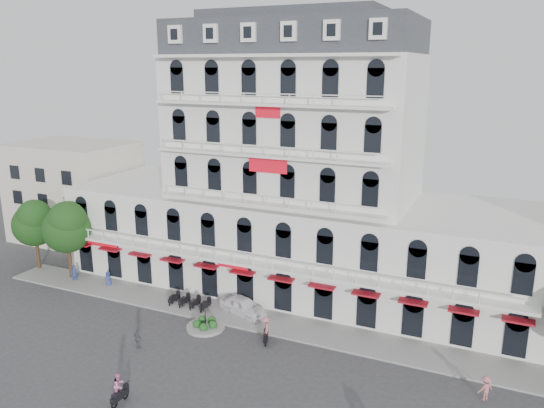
{
  "coord_description": "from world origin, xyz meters",
  "views": [
    {
      "loc": [
        18.38,
        -28.02,
        21.08
      ],
      "look_at": [
        1.23,
        10.0,
        10.14
      ],
      "focal_mm": 35.0,
      "sensor_mm": 36.0,
      "label": 1
    }
  ],
  "objects": [
    {
      "name": "rider_southwest",
      "position": [
        -2.77,
        -4.93,
        1.11
      ],
      "size": [
        0.66,
        1.7,
        2.17
      ],
      "rotation": [
        0.0,
        0.0,
        1.59
      ],
      "color": "black",
      "rests_on": "ground"
    },
    {
      "name": "sidewalk",
      "position": [
        0.0,
        9.0,
        0.08
      ],
      "size": [
        53.0,
        4.0,
        0.16
      ],
      "primitive_type": "cube",
      "color": "gray",
      "rests_on": "ground"
    },
    {
      "name": "pedestrian_far",
      "position": [
        -20.0,
        8.96,
        0.88
      ],
      "size": [
        0.74,
        0.76,
        1.76
      ],
      "primitive_type": "imported",
      "rotation": [
        0.0,
        0.0,
        0.84
      ],
      "color": "navy",
      "rests_on": "ground"
    },
    {
      "name": "ground",
      "position": [
        0.0,
        0.0,
        0.0
      ],
      "size": [
        120.0,
        120.0,
        0.0
      ],
      "primitive_type": "plane",
      "color": "#38383A",
      "rests_on": "ground"
    },
    {
      "name": "pedestrian_left",
      "position": [
        -16.21,
        9.5,
        0.77
      ],
      "size": [
        0.79,
        0.54,
        1.54
      ],
      "primitive_type": "imported",
      "rotation": [
        0.0,
        0.0,
        0.07
      ],
      "color": "navy",
      "rests_on": "ground"
    },
    {
      "name": "tree_west_inner",
      "position": [
        -20.95,
        9.48,
        5.68
      ],
      "size": [
        4.76,
        4.76,
        8.25
      ],
      "color": "#382314",
      "rests_on": "ground"
    },
    {
      "name": "flank_building_west",
      "position": [
        -30.0,
        20.0,
        6.0
      ],
      "size": [
        14.0,
        10.0,
        12.0
      ],
      "primitive_type": "cube",
      "color": "beige",
      "rests_on": "ground"
    },
    {
      "name": "tree_west_outer",
      "position": [
        -25.95,
        9.98,
        5.35
      ],
      "size": [
        4.5,
        4.48,
        7.76
      ],
      "color": "#382314",
      "rests_on": "ground"
    },
    {
      "name": "parked_car",
      "position": [
        -1.29,
        9.5,
        0.8
      ],
      "size": [
        5.04,
        3.22,
        1.6
      ],
      "primitive_type": "imported",
      "rotation": [
        0.0,
        0.0,
        1.26
      ],
      "color": "white",
      "rests_on": "ground"
    },
    {
      "name": "pedestrian_mid",
      "position": [
        -6.02,
        1.09,
        0.85
      ],
      "size": [
        1.08,
        0.71,
        1.7
      ],
      "primitive_type": "imported",
      "rotation": [
        0.0,
        0.0,
        2.82
      ],
      "color": "#5A5860",
      "rests_on": "ground"
    },
    {
      "name": "main_building",
      "position": [
        0.0,
        18.0,
        9.96
      ],
      "size": [
        45.0,
        15.0,
        25.8
      ],
      "color": "silver",
      "rests_on": "ground"
    },
    {
      "name": "traffic_island",
      "position": [
        -3.0,
        6.0,
        0.26
      ],
      "size": [
        3.2,
        3.2,
        1.6
      ],
      "color": "gray",
      "rests_on": "ground"
    },
    {
      "name": "pedestrian_right",
      "position": [
        18.6,
        5.11,
        0.85
      ],
      "size": [
        1.24,
        1.21,
        1.7
      ],
      "primitive_type": "imported",
      "rotation": [
        0.0,
        0.0,
        3.88
      ],
      "color": "#C0656E",
      "rests_on": "ground"
    },
    {
      "name": "rider_center",
      "position": [
        2.53,
        5.95,
        1.13
      ],
      "size": [
        0.99,
        1.62,
        2.15
      ],
      "rotation": [
        0.0,
        0.0,
        5.1
      ],
      "color": "black",
      "rests_on": "ground"
    },
    {
      "name": "parked_scooter_row",
      "position": [
        -6.35,
        8.8,
        0.0
      ],
      "size": [
        4.4,
        1.8,
        1.1
      ],
      "primitive_type": null,
      "color": "black",
      "rests_on": "ground"
    }
  ]
}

